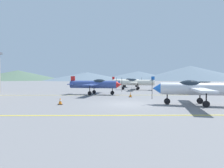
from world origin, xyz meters
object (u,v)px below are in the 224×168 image
(airplane_mid, at_px, (95,84))
(airplane_back, at_px, (127,81))
(traffic_cone_front, at_px, (60,101))
(car_sedan, at_px, (200,86))
(airplane_near, at_px, (197,88))
(traffic_cone_side, at_px, (130,95))
(airplane_far, at_px, (135,82))

(airplane_mid, xyz_separation_m, airplane_back, (5.88, 18.96, 0.00))
(traffic_cone_front, bearing_deg, car_sedan, 36.47)
(airplane_near, bearing_deg, airplane_mid, 133.39)
(traffic_cone_side, bearing_deg, airplane_far, 79.43)
(car_sedan, bearing_deg, traffic_cone_front, -143.53)
(airplane_near, bearing_deg, airplane_far, 97.23)
(airplane_near, height_order, airplane_far, same)
(airplane_back, bearing_deg, traffic_cone_side, -94.08)
(airplane_far, xyz_separation_m, car_sedan, (9.63, -4.41, -0.52))
(car_sedan, relative_size, traffic_cone_side, 7.37)
(airplane_near, relative_size, traffic_cone_front, 13.68)
(airplane_far, height_order, traffic_cone_front, airplane_far)
(airplane_far, bearing_deg, traffic_cone_front, -116.02)
(airplane_far, distance_m, traffic_cone_side, 12.60)
(airplane_far, distance_m, airplane_back, 9.89)
(traffic_cone_side, bearing_deg, traffic_cone_front, -138.77)
(airplane_far, height_order, airplane_back, same)
(airplane_mid, height_order, airplane_back, same)
(airplane_back, height_order, traffic_cone_front, airplane_back)
(car_sedan, height_order, traffic_cone_side, car_sedan)
(car_sedan, relative_size, traffic_cone_front, 7.37)
(airplane_mid, height_order, airplane_far, same)
(car_sedan, xyz_separation_m, traffic_cone_side, (-11.93, -7.93, -0.56))
(airplane_mid, relative_size, traffic_cone_front, 13.75)
(airplane_far, xyz_separation_m, traffic_cone_front, (-8.81, -18.04, -1.08))
(airplane_back, distance_m, traffic_cone_side, 22.28)
(airplane_near, bearing_deg, traffic_cone_side, 126.78)
(airplane_back, distance_m, car_sedan, 17.64)
(airplane_mid, height_order, traffic_cone_side, airplane_mid)
(airplane_far, bearing_deg, airplane_mid, -125.96)
(airplane_mid, distance_m, traffic_cone_side, 5.49)
(car_sedan, bearing_deg, airplane_far, 155.41)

